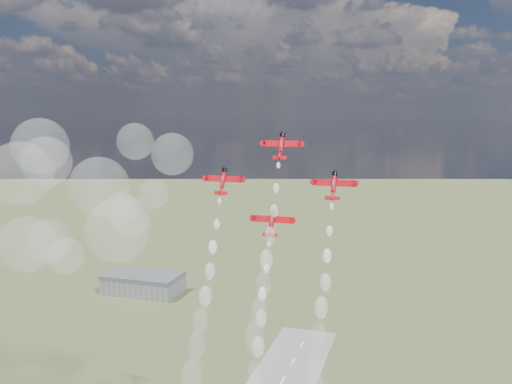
{
  "coord_description": "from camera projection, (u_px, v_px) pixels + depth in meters",
  "views": [
    {
      "loc": [
        56.72,
        -132.65,
        119.16
      ],
      "look_at": [
        11.93,
        11.16,
        97.4
      ],
      "focal_mm": 38.0,
      "sensor_mm": 36.0,
      "label": 1
    }
  ],
  "objects": [
    {
      "name": "hangar",
      "position": [
        143.0,
        283.0,
        363.56
      ],
      "size": [
        50.0,
        28.0,
        13.0
      ],
      "color": "gray",
      "rests_on": "ground"
    },
    {
      "name": "plane_lead",
      "position": [
        281.0,
        146.0,
        153.02
      ],
      "size": [
        11.29,
        5.57,
        7.52
      ],
      "rotation": [
        1.13,
        0.0,
        0.0
      ],
      "color": "red",
      "rests_on": "ground"
    },
    {
      "name": "plane_left",
      "position": [
        223.0,
        181.0,
        154.6
      ],
      "size": [
        11.29,
        5.57,
        7.52
      ],
      "rotation": [
        1.13,
        0.0,
        0.0
      ],
      "color": "red",
      "rests_on": "ground"
    },
    {
      "name": "plane_right",
      "position": [
        334.0,
        185.0,
        145.25
      ],
      "size": [
        11.29,
        5.57,
        7.52
      ],
      "rotation": [
        1.13,
        0.0,
        0.0
      ],
      "color": "red",
      "rests_on": "ground"
    },
    {
      "name": "plane_slot",
      "position": [
        272.0,
        222.0,
        146.83
      ],
      "size": [
        11.29,
        5.57,
        7.52
      ],
      "rotation": [
        1.13,
        0.0,
        0.0
      ],
      "color": "red",
      "rests_on": "ground"
    },
    {
      "name": "smoke_trail_lead",
      "position": [
        261.0,
        300.0,
        141.02
      ],
      "size": [
        5.22,
        23.24,
        45.45
      ],
      "color": "white",
      "rests_on": "plane_lead"
    },
    {
      "name": "smoke_trail_left",
      "position": [
        198.0,
        336.0,
        142.46
      ],
      "size": [
        5.1,
        23.59,
        45.39
      ],
      "color": "white",
      "rests_on": "plane_left"
    },
    {
      "name": "smoke_trail_right",
      "position": [
        318.0,
        353.0,
        132.93
      ],
      "size": [
        5.81,
        23.56,
        45.4
      ],
      "color": "white",
      "rests_on": "plane_right"
    },
    {
      "name": "drifted_smoke_cloud",
      "position": [
        72.0,
        196.0,
        185.08
      ],
      "size": [
        70.42,
        34.73,
        52.99
      ],
      "color": "white",
      "rests_on": "ground"
    }
  ]
}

